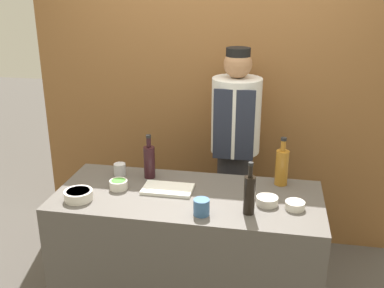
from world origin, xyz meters
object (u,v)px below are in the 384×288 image
(sauce_bowl_purple, at_px, (78,195))
(cup_steel, at_px, (120,169))
(sauce_bowl_orange, at_px, (267,200))
(sauce_bowl_white, at_px, (295,205))
(bottle_amber, at_px, (282,166))
(cutting_board, at_px, (168,189))
(chef_center, at_px, (235,150))
(bottle_wine, at_px, (149,161))
(bottle_soy, at_px, (249,194))
(sauce_bowl_green, at_px, (118,184))
(cup_blue, at_px, (201,207))

(sauce_bowl_purple, bearing_deg, cup_steel, 72.40)
(sauce_bowl_orange, relative_size, sauce_bowl_white, 1.13)
(bottle_amber, bearing_deg, cutting_board, -162.00)
(cutting_board, xyz_separation_m, cup_steel, (-0.37, 0.17, 0.03))
(sauce_bowl_purple, bearing_deg, chef_center, 49.10)
(cutting_board, distance_m, bottle_wine, 0.26)
(sauce_bowl_orange, distance_m, bottle_soy, 0.19)
(sauce_bowl_green, bearing_deg, sauce_bowl_white, -3.27)
(sauce_bowl_white, bearing_deg, bottle_wine, 163.81)
(sauce_bowl_purple, distance_m, cup_steel, 0.41)
(cutting_board, xyz_separation_m, bottle_soy, (0.52, -0.20, 0.11))
(sauce_bowl_green, height_order, sauce_bowl_white, sauce_bowl_green)
(sauce_bowl_orange, bearing_deg, sauce_bowl_green, 177.72)
(bottle_wine, relative_size, bottle_soy, 0.96)
(bottle_soy, bearing_deg, cup_steel, 157.38)
(sauce_bowl_purple, distance_m, cutting_board, 0.54)
(cutting_board, xyz_separation_m, chef_center, (0.35, 0.75, 0.00))
(sauce_bowl_purple, height_order, bottle_soy, bottle_soy)
(sauce_bowl_orange, height_order, cutting_board, sauce_bowl_orange)
(cup_blue, distance_m, chef_center, 1.02)
(cutting_board, relative_size, cup_blue, 3.33)
(bottle_amber, height_order, cup_blue, bottle_amber)
(sauce_bowl_purple, distance_m, cup_blue, 0.75)
(sauce_bowl_purple, height_order, cutting_board, sauce_bowl_purple)
(bottle_soy, xyz_separation_m, chef_center, (-0.17, 0.95, -0.11))
(cup_blue, bearing_deg, bottle_amber, 48.33)
(sauce_bowl_orange, xyz_separation_m, sauce_bowl_white, (0.16, -0.03, -0.00))
(bottle_wine, distance_m, cup_blue, 0.61)
(cup_steel, bearing_deg, sauce_bowl_white, -13.20)
(bottle_soy, relative_size, cup_steel, 3.77)
(bottle_wine, bearing_deg, cup_steel, -178.94)
(sauce_bowl_white, height_order, bottle_soy, bottle_soy)
(bottle_soy, relative_size, bottle_amber, 0.97)
(sauce_bowl_purple, height_order, bottle_wine, bottle_wine)
(bottle_amber, bearing_deg, bottle_wine, -176.65)
(cutting_board, distance_m, cup_steel, 0.41)
(sauce_bowl_green, height_order, chef_center, chef_center)
(sauce_bowl_purple, distance_m, bottle_wine, 0.52)
(sauce_bowl_orange, height_order, chef_center, chef_center)
(sauce_bowl_green, xyz_separation_m, chef_center, (0.66, 0.79, -0.02))
(sauce_bowl_white, xyz_separation_m, bottle_amber, (-0.08, 0.32, 0.10))
(sauce_bowl_green, bearing_deg, bottle_amber, 14.60)
(sauce_bowl_orange, distance_m, sauce_bowl_white, 0.16)
(sauce_bowl_orange, height_order, bottle_soy, bottle_soy)
(sauce_bowl_white, distance_m, bottle_amber, 0.35)
(sauce_bowl_green, distance_m, chef_center, 1.03)
(bottle_wine, height_order, chef_center, chef_center)
(sauce_bowl_purple, xyz_separation_m, cup_steel, (0.12, 0.39, 0.01))
(sauce_bowl_purple, bearing_deg, bottle_amber, 20.48)
(cup_steel, xyz_separation_m, chef_center, (0.72, 0.58, -0.03))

